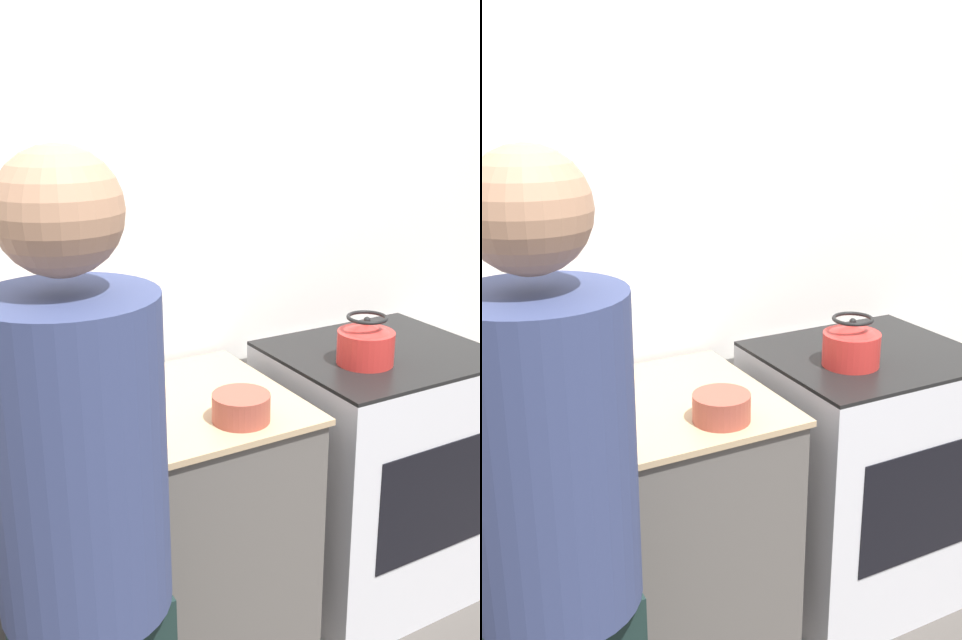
{
  "view_description": "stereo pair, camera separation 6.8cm",
  "coord_description": "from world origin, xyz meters",
  "views": [
    {
      "loc": [
        -0.6,
        -1.42,
        1.73
      ],
      "look_at": [
        0.33,
        0.21,
        1.13
      ],
      "focal_mm": 40.0,
      "sensor_mm": 36.0,
      "label": 1
    },
    {
      "loc": [
        -0.54,
        -1.45,
        1.73
      ],
      "look_at": [
        0.33,
        0.21,
        1.13
      ],
      "focal_mm": 40.0,
      "sensor_mm": 36.0,
      "label": 2
    }
  ],
  "objects": [
    {
      "name": "oven",
      "position": [
        0.94,
        0.31,
        0.45
      ],
      "size": [
        0.7,
        0.62,
        0.9
      ],
      "color": "silver",
      "rests_on": "ground_plane"
    },
    {
      "name": "cutting_board",
      "position": [
        -0.22,
        0.34,
        0.89
      ],
      "size": [
        0.3,
        0.21,
        0.02
      ],
      "color": "silver",
      "rests_on": "counter"
    },
    {
      "name": "wall_back",
      "position": [
        0.0,
        0.68,
        1.3
      ],
      "size": [
        8.0,
        0.05,
        2.6
      ],
      "color": "white",
      "rests_on": "ground_plane"
    },
    {
      "name": "kettle",
      "position": [
        0.81,
        0.24,
        0.97
      ],
      "size": [
        0.18,
        0.18,
        0.16
      ],
      "color": "red",
      "rests_on": "oven"
    },
    {
      "name": "bowl_mixing",
      "position": [
        0.28,
        0.11,
        0.92
      ],
      "size": [
        0.16,
        0.16,
        0.08
      ],
      "color": "#9E4738",
      "rests_on": "counter"
    },
    {
      "name": "knife",
      "position": [
        -0.21,
        0.32,
        0.9
      ],
      "size": [
        0.18,
        0.11,
        0.01
      ],
      "rotation": [
        0.0,
        0.0,
        -0.44
      ],
      "color": "silver",
      "rests_on": "cutting_board"
    },
    {
      "name": "person",
      "position": [
        -0.27,
        -0.22,
        0.9
      ],
      "size": [
        0.38,
        0.62,
        1.65
      ],
      "color": "black",
      "rests_on": "ground_plane"
    }
  ]
}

